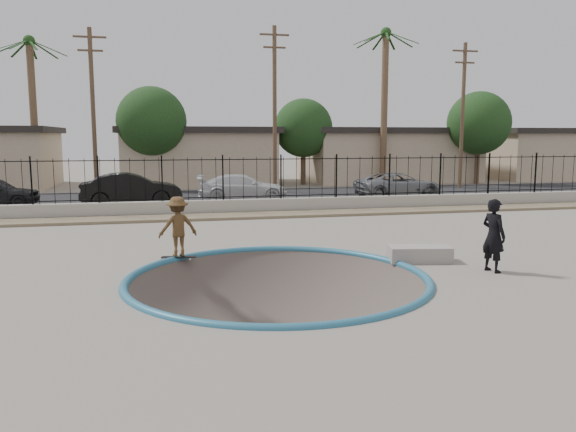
% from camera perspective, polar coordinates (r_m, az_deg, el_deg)
% --- Properties ---
extents(ground, '(120.00, 120.00, 2.20)m').
position_cam_1_polar(ground, '(25.80, -6.95, -1.71)').
color(ground, slate).
rests_on(ground, ground).
extents(bowl_pit, '(6.84, 6.84, 1.80)m').
position_cam_1_polar(bowl_pit, '(12.98, -1.05, -6.40)').
color(bowl_pit, '#483E37').
rests_on(bowl_pit, ground).
extents(coping_ring, '(7.04, 7.04, 0.20)m').
position_cam_1_polar(coping_ring, '(12.98, -1.05, -6.40)').
color(coping_ring, '#286784').
rests_on(coping_ring, ground).
extents(rock_strip, '(42.00, 1.60, 0.11)m').
position_cam_1_polar(rock_strip, '(22.87, -6.27, -0.02)').
color(rock_strip, '#8B7C5B').
rests_on(rock_strip, ground).
extents(retaining_wall, '(42.00, 0.45, 0.60)m').
position_cam_1_polar(retaining_wall, '(23.93, -6.58, 0.92)').
color(retaining_wall, '#9E978B').
rests_on(retaining_wall, ground).
extents(fence, '(40.00, 0.04, 1.80)m').
position_cam_1_polar(fence, '(23.81, -6.63, 3.79)').
color(fence, black).
rests_on(fence, retaining_wall).
extents(street, '(90.00, 8.00, 0.04)m').
position_cam_1_polar(street, '(30.58, -7.95, 1.91)').
color(street, black).
rests_on(street, ground).
extents(house_center, '(10.60, 8.60, 3.90)m').
position_cam_1_polar(house_center, '(39.91, -9.19, 6.11)').
color(house_center, tan).
rests_on(house_center, ground).
extents(house_east, '(12.60, 8.60, 3.90)m').
position_cam_1_polar(house_east, '(43.13, 9.82, 6.22)').
color(house_east, tan).
rests_on(house_east, ground).
extents(house_east_far, '(11.60, 8.60, 3.90)m').
position_cam_1_polar(house_east_far, '(50.20, 24.82, 5.84)').
color(house_east_far, tan).
rests_on(house_east_far, ground).
extents(palm_mid, '(2.30, 2.30, 9.30)m').
position_cam_1_polar(palm_mid, '(38.20, -24.61, 12.49)').
color(palm_mid, brown).
rests_on(palm_mid, ground).
extents(palm_right, '(2.30, 2.30, 10.30)m').
position_cam_1_polar(palm_right, '(38.41, 9.83, 14.02)').
color(palm_right, brown).
rests_on(palm_right, ground).
extents(utility_pole_left, '(1.70, 0.24, 9.00)m').
position_cam_1_polar(utility_pole_left, '(32.52, -19.19, 10.17)').
color(utility_pole_left, '#473323').
rests_on(utility_pole_left, ground).
extents(utility_pole_mid, '(1.70, 0.24, 9.50)m').
position_cam_1_polar(utility_pole_mid, '(33.01, -1.37, 11.00)').
color(utility_pole_mid, '#473323').
rests_on(utility_pole_mid, ground).
extents(utility_pole_right, '(1.70, 0.24, 9.00)m').
position_cam_1_polar(utility_pole_right, '(37.29, 17.31, 9.92)').
color(utility_pole_right, '#473323').
rests_on(utility_pole_right, ground).
extents(street_tree_left, '(4.32, 4.32, 6.36)m').
position_cam_1_polar(street_tree_left, '(36.32, -13.69, 9.30)').
color(street_tree_left, '#473323').
rests_on(street_tree_left, ground).
extents(street_tree_mid, '(3.96, 3.96, 5.83)m').
position_cam_1_polar(street_tree_mid, '(38.52, 1.57, 8.91)').
color(street_tree_mid, '#473323').
rests_on(street_tree_mid, ground).
extents(street_tree_right, '(4.32, 4.32, 6.36)m').
position_cam_1_polar(street_tree_right, '(41.38, 18.82, 8.92)').
color(street_tree_right, '#473323').
rests_on(street_tree_right, ground).
extents(skater, '(1.12, 0.79, 1.58)m').
position_cam_1_polar(skater, '(15.11, -11.12, -1.42)').
color(skater, brown).
rests_on(skater, ground).
extents(skateboard, '(0.93, 0.36, 0.08)m').
position_cam_1_polar(skateboard, '(15.24, -11.05, -4.12)').
color(skateboard, black).
rests_on(skateboard, ground).
extents(videographer, '(0.59, 0.74, 1.78)m').
position_cam_1_polar(videographer, '(14.35, 20.16, -1.87)').
color(videographer, black).
rests_on(videographer, ground).
extents(concrete_ledge, '(1.70, 0.99, 0.40)m').
position_cam_1_polar(concrete_ledge, '(15.12, 13.21, -3.76)').
color(concrete_ledge, gray).
rests_on(concrete_ledge, ground).
extents(car_b, '(4.72, 1.94, 1.52)m').
position_cam_1_polar(car_b, '(27.54, -15.64, 2.65)').
color(car_b, black).
rests_on(car_b, street).
extents(car_c, '(4.70, 2.24, 1.32)m').
position_cam_1_polar(car_c, '(28.71, -4.63, 2.92)').
color(car_c, silver).
rests_on(car_c, street).
extents(car_d, '(4.87, 2.59, 1.30)m').
position_cam_1_polar(car_d, '(30.83, 11.15, 3.13)').
color(car_d, gray).
rests_on(car_d, street).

